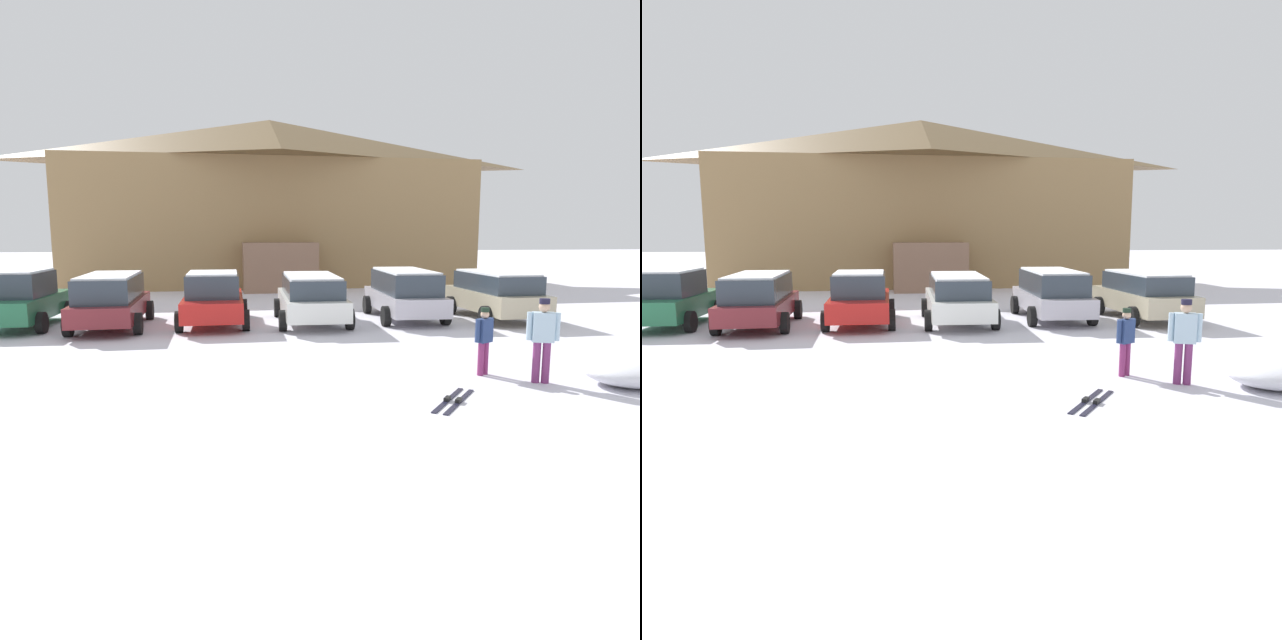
{
  "view_description": "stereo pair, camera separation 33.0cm",
  "coord_description": "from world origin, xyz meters",
  "views": [
    {
      "loc": [
        -1.4,
        -4.95,
        2.96
      ],
      "look_at": [
        0.4,
        7.6,
        0.97
      ],
      "focal_mm": 32.0,
      "sensor_mm": 36.0,
      "label": 1
    },
    {
      "loc": [
        -1.07,
        -4.99,
        2.96
      ],
      "look_at": [
        0.4,
        7.6,
        0.97
      ],
      "focal_mm": 32.0,
      "sensor_mm": 36.0,
      "label": 2
    }
  ],
  "objects": [
    {
      "name": "parked_red_sedan",
      "position": [
        -2.2,
        13.27,
        0.85
      ],
      "size": [
        2.21,
        4.41,
        1.69
      ],
      "color": "red",
      "rests_on": "ground"
    },
    {
      "name": "parked_beige_suv",
      "position": [
        7.17,
        13.15,
        0.87
      ],
      "size": [
        2.32,
        4.45,
        1.61
      ],
      "color": "tan",
      "rests_on": "ground"
    },
    {
      "name": "parked_white_suv",
      "position": [
        0.91,
        13.19,
        0.86
      ],
      "size": [
        2.3,
        4.79,
        1.57
      ],
      "color": "white",
      "rests_on": "ground"
    },
    {
      "name": "parked_maroon_van",
      "position": [
        -5.29,
        13.16,
        0.89
      ],
      "size": [
        2.24,
        4.7,
        1.65
      ],
      "color": "maroon",
      "rests_on": "ground"
    },
    {
      "name": "skier_adult_in_blue_parka",
      "position": [
        4.44,
        5.22,
        0.94
      ],
      "size": [
        0.59,
        0.36,
        1.67
      ],
      "color": "#722E63",
      "rests_on": "ground"
    },
    {
      "name": "ski_lodge",
      "position": [
        0.5,
        28.28,
        4.6
      ],
      "size": [
        22.29,
        11.15,
        9.09
      ],
      "color": "#947449",
      "rests_on": "ground"
    },
    {
      "name": "pair_of_skis",
      "position": [
        2.29,
        4.26,
        0.02
      ],
      "size": [
        1.24,
        1.51,
        0.08
      ],
      "color": "#1C1C2E",
      "rests_on": "ground"
    },
    {
      "name": "skier_teen_in_navy_coat",
      "position": [
        3.58,
        5.98,
        0.79
      ],
      "size": [
        0.47,
        0.34,
        1.41
      ],
      "color": "#7F2A5E",
      "rests_on": "ground"
    },
    {
      "name": "ground",
      "position": [
        0.0,
        0.0,
        0.0
      ],
      "size": [
        160.0,
        160.0,
        0.0
      ],
      "primitive_type": "plane",
      "color": "silver"
    },
    {
      "name": "parked_silver_wagon",
      "position": [
        4.14,
        13.58,
        0.9
      ],
      "size": [
        2.21,
        4.65,
        1.67
      ],
      "color": "#BAB5C1",
      "rests_on": "ground"
    },
    {
      "name": "parked_green_coupe",
      "position": [
        -8.06,
        13.6,
        0.88
      ],
      "size": [
        2.26,
        4.24,
        1.78
      ],
      "color": "#246B45",
      "rests_on": "ground"
    },
    {
      "name": "plowed_snow_pile",
      "position": [
        6.15,
        4.79,
        0.28
      ],
      "size": [
        1.96,
        1.56,
        0.55
      ],
      "primitive_type": "ellipsoid",
      "color": "silver",
      "rests_on": "ground"
    }
  ]
}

